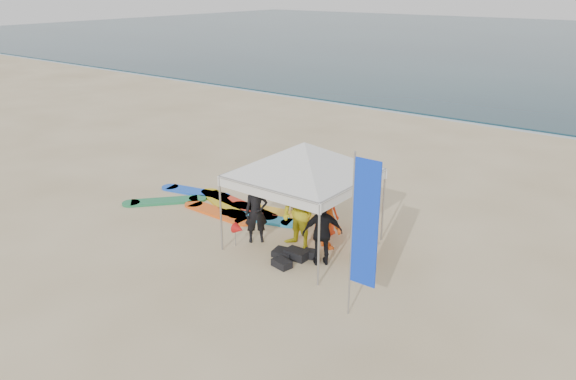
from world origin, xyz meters
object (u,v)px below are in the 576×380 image
Objects in this scene: person_seated at (361,245)px; canopy_tent at (304,143)px; person_orange_a at (329,212)px; feather_flag at (364,226)px; person_black_a at (256,213)px; marker_pennant at (239,229)px; person_orange_b at (326,207)px; person_yellow at (298,213)px; person_black_b at (322,233)px; surfboard_spread at (225,206)px.

canopy_tent reaches higher than person_seated.
person_orange_a is at bearing 95.55° from person_seated.
feather_flag reaches higher than canopy_tent.
person_black_a is 2.53× the size of marker_pennant.
marker_pennant is (-1.30, -2.02, -0.28)m from person_orange_b.
feather_flag reaches higher than person_orange_b.
person_orange_b is at bearing 99.82° from person_yellow.
feather_flag reaches higher than person_black_b.
person_black_b is (0.38, -0.85, -0.16)m from person_orange_a.
person_black_b is at bearing 142.43° from feather_flag.
surfboard_spread is (-3.37, 0.64, -2.69)m from canopy_tent.
person_black_b reaches higher than person_black_a.
person_yellow is 0.77m from person_orange_a.
person_black_b is 2.28m from marker_pennant.
canopy_tent reaches higher than marker_pennant.
feather_flag is at bearing -20.04° from person_yellow.
person_seated is at bearing 120.10° from feather_flag.
person_orange_b is at bearing 57.21° from marker_pennant.
marker_pennant is (-1.82, -1.37, -0.48)m from person_orange_a.
marker_pennant is at bearing -133.42° from person_yellow.
canopy_tent is at bearing 96.83° from person_orange_b.
person_orange_b is 2.41m from marker_pennant.
person_yellow is 1.17× the size of person_black_b.
person_yellow reaches higher than marker_pennant.
person_yellow is 0.98× the size of person_orange_a.
canopy_tent is at bearing -17.59° from person_black_a.
person_orange_a reaches higher than marker_pennant.
person_orange_a is 0.86m from person_orange_b.
marker_pennant is at bearing -149.92° from person_black_a.
canopy_tent is 4.36m from surfboard_spread.
person_orange_a reaches higher than surfboard_spread.
person_orange_a is 0.38× the size of surfboard_spread.
person_yellow is 3.54m from feather_flag.
person_seated is at bearing 23.48° from marker_pennant.
marker_pennant is (-0.14, -0.53, -0.31)m from person_black_a.
person_black_b is at bearing -15.59° from surfboard_spread.
person_seated is at bearing 25.58° from person_yellow.
person_yellow is at bearing -28.57° from person_black_a.
feather_flag is (2.80, -2.96, 1.26)m from person_orange_b.
marker_pennant is at bearing -138.42° from canopy_tent.
person_black_a is at bearing 62.42° from person_orange_a.
person_black_b is 2.70m from feather_flag.
person_orange_b is 2.44× the size of marker_pennant.
person_orange_b is 0.45× the size of feather_flag.
canopy_tent is at bearing 108.03° from person_seated.
person_orange_b is at bearing 76.19° from person_seated.
surfboard_spread is (-3.44, -0.28, -0.74)m from person_orange_b.
person_orange_a is 2.33m from marker_pennant.
person_orange_a is 0.47× the size of canopy_tent.
person_seated is 2.82m from canopy_tent.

